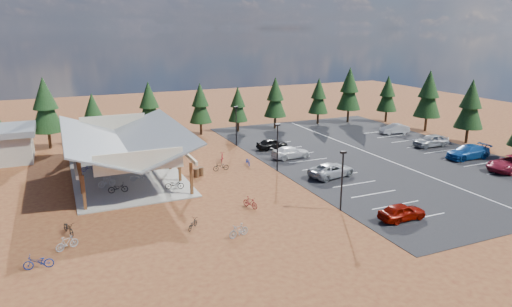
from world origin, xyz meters
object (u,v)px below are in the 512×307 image
(lamp_post_2, at_px, (236,123))
(bike_4, at_px, (174,184))
(trash_bin_0, at_px, (196,173))
(bike_0, at_px, (118,188))
(car_8, at_px, (431,141))
(bike_5, at_px, (138,176))
(car_3, at_px, (291,152))
(car_4, at_px, (272,144))
(car_2, at_px, (332,170))
(car_7, at_px, (468,152))
(bike_13, at_px, (239,231))
(bike_14, at_px, (248,161))
(bike_16, at_px, (221,167))
(car_0, at_px, (402,212))
(car_9, at_px, (394,129))
(bike_6, at_px, (143,159))
(lamp_post_0, at_px, (342,177))
(bike_3, at_px, (96,154))
(bike_9, at_px, (67,243))
(bike_1, at_px, (107,182))
(bike_15, at_px, (222,157))
(bike_7, at_px, (141,154))
(bike_12, at_px, (193,224))
(bike_pavilion, at_px, (124,139))
(bike_11, at_px, (250,202))
(car_6, at_px, (511,163))
(trash_bin_1, at_px, (201,171))
(bike_2, at_px, (89,168))
(bike_10, at_px, (38,262))

(lamp_post_2, height_order, bike_4, lamp_post_2)
(trash_bin_0, bearing_deg, bike_0, -167.05)
(car_8, bearing_deg, bike_5, -88.92)
(bike_4, height_order, car_3, car_3)
(car_4, bearing_deg, car_2, -177.48)
(car_4, xyz_separation_m, car_7, (19.08, -13.10, 0.11))
(bike_13, height_order, bike_14, bike_13)
(bike_16, relative_size, car_0, 0.44)
(car_2, height_order, car_3, car_2)
(car_9, bearing_deg, bike_14, -67.41)
(bike_6, bearing_deg, trash_bin_0, -157.01)
(bike_0, bearing_deg, lamp_post_0, -118.54)
(bike_3, bearing_deg, car_8, -106.54)
(car_7, bearing_deg, bike_9, -80.94)
(lamp_post_0, distance_m, bike_3, 30.17)
(lamp_post_0, distance_m, bike_16, 15.70)
(bike_1, bearing_deg, bike_15, -88.87)
(bike_4, height_order, car_7, car_7)
(bike_7, distance_m, bike_12, 21.41)
(bike_pavilion, height_order, lamp_post_0, lamp_post_0)
(bike_7, bearing_deg, bike_14, -144.77)
(bike_11, distance_m, car_6, 29.66)
(trash_bin_0, relative_size, car_4, 0.23)
(bike_14, distance_m, car_4, 7.41)
(bike_pavilion, relative_size, car_2, 3.78)
(bike_7, xyz_separation_m, bike_11, (5.70, -19.31, -0.09))
(trash_bin_1, bearing_deg, bike_9, -137.70)
(bike_5, distance_m, bike_7, 8.65)
(lamp_post_2, bearing_deg, bike_15, -123.80)
(bike_1, relative_size, car_6, 0.30)
(bike_2, xyz_separation_m, bike_13, (8.80, -20.91, 0.00))
(bike_7, distance_m, bike_9, 22.97)
(bike_2, relative_size, car_0, 0.39)
(bike_4, bearing_deg, bike_16, -38.63)
(bike_13, xyz_separation_m, car_6, (32.58, 3.19, 0.34))
(bike_10, xyz_separation_m, car_6, (45.88, 2.35, 0.37))
(bike_6, xyz_separation_m, bike_9, (-8.52, -18.60, -0.09))
(bike_9, xyz_separation_m, car_2, (25.48, 6.28, 0.26))
(bike_5, xyz_separation_m, bike_10, (-8.74, -14.85, -0.09))
(bike_2, distance_m, bike_11, 19.94)
(bike_0, xyz_separation_m, bike_5, (2.28, 2.76, -0.00))
(bike_pavilion, xyz_separation_m, bike_16, (9.51, -2.51, -3.36))
(bike_11, distance_m, bike_14, 12.68)
(bike_16, distance_m, car_8, 28.20)
(bike_3, bearing_deg, car_0, -144.62)
(bike_1, distance_m, car_7, 40.32)
(bike_15, relative_size, bike_16, 1.02)
(bike_14, xyz_separation_m, car_0, (5.30, -18.97, 0.29))
(car_4, bearing_deg, lamp_post_0, 169.29)
(lamp_post_2, height_order, bike_7, lamp_post_2)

